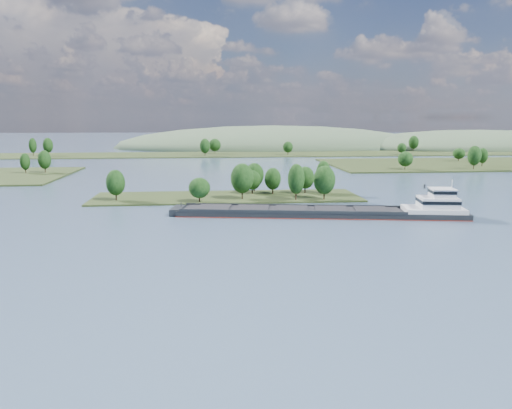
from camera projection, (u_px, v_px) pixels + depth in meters
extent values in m
plane|color=#3D4E69|center=(236.00, 234.00, 130.06)|extent=(1800.00, 1800.00, 0.00)
cube|color=#222E14|center=(227.00, 198.00, 188.88)|extent=(100.00, 30.00, 1.20)
cylinder|color=black|center=(296.00, 194.00, 180.18)|extent=(0.50, 0.50, 4.29)
ellipsoid|color=black|center=(296.00, 179.00, 179.24)|extent=(6.22, 6.22, 11.04)
cylinder|color=black|center=(254.00, 187.00, 201.00)|extent=(0.50, 0.50, 3.77)
ellipsoid|color=black|center=(254.00, 175.00, 200.17)|extent=(7.57, 7.57, 9.69)
cylinder|color=black|center=(242.00, 193.00, 182.44)|extent=(0.50, 0.50, 4.27)
ellipsoid|color=black|center=(242.00, 178.00, 181.51)|extent=(8.47, 8.47, 10.97)
cylinder|color=black|center=(252.00, 190.00, 194.90)|extent=(0.50, 0.50, 3.00)
ellipsoid|color=black|center=(252.00, 180.00, 194.25)|extent=(6.87, 6.87, 7.71)
cylinder|color=black|center=(200.00, 198.00, 175.78)|extent=(0.50, 0.50, 2.83)
ellipsoid|color=black|center=(199.00, 188.00, 175.16)|extent=(7.65, 7.65, 7.29)
cylinder|color=black|center=(116.00, 195.00, 179.10)|extent=(0.50, 0.50, 3.64)
ellipsoid|color=black|center=(115.00, 183.00, 178.30)|extent=(6.86, 6.86, 9.36)
cylinder|color=black|center=(273.00, 190.00, 194.11)|extent=(0.50, 0.50, 3.36)
ellipsoid|color=black|center=(273.00, 179.00, 193.37)|extent=(6.50, 6.50, 8.64)
cylinder|color=black|center=(323.00, 188.00, 197.04)|extent=(0.50, 0.50, 4.19)
ellipsoid|color=black|center=(323.00, 174.00, 196.12)|extent=(5.98, 5.98, 10.77)
cylinder|color=black|center=(324.00, 194.00, 180.75)|extent=(0.50, 0.50, 4.04)
ellipsoid|color=black|center=(324.00, 180.00, 179.87)|extent=(8.04, 8.04, 10.39)
cylinder|color=black|center=(305.00, 189.00, 196.41)|extent=(0.50, 0.50, 3.45)
ellipsoid|color=black|center=(305.00, 178.00, 195.65)|extent=(7.22, 7.22, 8.87)
cylinder|color=black|center=(45.00, 169.00, 267.38)|extent=(0.50, 0.50, 3.92)
ellipsoid|color=black|center=(44.00, 160.00, 266.52)|extent=(6.88, 6.88, 10.09)
cylinder|color=black|center=(26.00, 170.00, 264.87)|extent=(0.50, 0.50, 3.47)
ellipsoid|color=black|center=(25.00, 162.00, 264.11)|extent=(5.22, 5.22, 8.91)
cylinder|color=black|center=(405.00, 166.00, 284.04)|extent=(0.50, 0.50, 3.36)
ellipsoid|color=black|center=(405.00, 159.00, 283.30)|extent=(8.51, 8.51, 8.63)
cylinder|color=black|center=(474.00, 165.00, 285.43)|extent=(0.50, 0.50, 4.38)
ellipsoid|color=black|center=(474.00, 156.00, 284.47)|extent=(7.63, 7.63, 11.27)
cylinder|color=black|center=(482.00, 163.00, 302.51)|extent=(0.50, 0.50, 3.61)
ellipsoid|color=black|center=(483.00, 156.00, 301.72)|extent=(6.20, 6.20, 9.30)
cylinder|color=black|center=(459.00, 159.00, 337.86)|extent=(0.50, 0.50, 2.88)
ellipsoid|color=black|center=(459.00, 154.00, 337.23)|extent=(8.08, 8.08, 7.41)
cube|color=#222E14|center=(216.00, 155.00, 404.55)|extent=(900.00, 60.00, 1.20)
cylinder|color=black|center=(33.00, 153.00, 387.13)|extent=(0.50, 0.50, 4.51)
ellipsoid|color=black|center=(33.00, 145.00, 386.14)|extent=(5.84, 5.84, 11.60)
cylinder|color=black|center=(401.00, 153.00, 399.44)|extent=(0.50, 0.50, 3.07)
ellipsoid|color=black|center=(402.00, 148.00, 398.76)|extent=(7.02, 7.02, 7.89)
cylinder|color=black|center=(215.00, 151.00, 409.75)|extent=(0.50, 0.50, 4.04)
ellipsoid|color=black|center=(215.00, 145.00, 408.86)|extent=(9.76, 9.76, 10.38)
cylinder|color=black|center=(413.00, 149.00, 437.09)|extent=(0.50, 0.50, 4.49)
ellipsoid|color=black|center=(414.00, 142.00, 436.10)|extent=(8.82, 8.82, 11.54)
cylinder|color=black|center=(48.00, 153.00, 387.61)|extent=(0.50, 0.50, 4.57)
ellipsoid|color=black|center=(48.00, 145.00, 386.61)|extent=(7.62, 7.62, 11.74)
cylinder|color=black|center=(288.00, 153.00, 397.77)|extent=(0.50, 0.50, 3.48)
ellipsoid|color=black|center=(288.00, 147.00, 397.01)|extent=(8.07, 8.07, 8.95)
cylinder|color=black|center=(205.00, 153.00, 384.56)|extent=(0.50, 0.50, 4.42)
ellipsoid|color=black|center=(205.00, 146.00, 383.59)|extent=(7.89, 7.89, 11.36)
ellipsoid|color=#3C5238|center=(475.00, 148.00, 498.15)|extent=(260.00, 140.00, 36.00)
ellipsoid|color=#3C5238|center=(273.00, 147.00, 508.35)|extent=(320.00, 160.00, 44.00)
cube|color=black|center=(320.00, 214.00, 154.26)|extent=(88.96, 25.70, 2.43)
cube|color=maroon|center=(320.00, 216.00, 154.34)|extent=(89.21, 25.96, 0.28)
cube|color=black|center=(292.00, 206.00, 159.93)|extent=(67.58, 11.92, 0.88)
cube|color=black|center=(292.00, 212.00, 149.29)|extent=(67.58, 11.92, 0.88)
cube|color=black|center=(292.00, 209.00, 154.64)|extent=(67.00, 20.91, 0.33)
cube|color=black|center=(214.00, 207.00, 156.27)|extent=(11.32, 10.60, 0.39)
cube|color=black|center=(253.00, 208.00, 155.43)|extent=(11.32, 10.60, 0.39)
cube|color=black|center=(292.00, 208.00, 154.58)|extent=(11.32, 10.60, 0.39)
cube|color=black|center=(331.00, 209.00, 153.73)|extent=(11.32, 10.60, 0.39)
cube|color=black|center=(371.00, 209.00, 152.89)|extent=(11.32, 10.60, 0.39)
cube|color=black|center=(178.00, 211.00, 157.30)|extent=(4.93, 10.35, 2.21)
cylinder|color=black|center=(181.00, 206.00, 156.96)|extent=(0.31, 0.31, 2.43)
cube|color=silver|center=(434.00, 209.00, 151.55)|extent=(19.20, 13.42, 1.33)
cube|color=silver|center=(438.00, 202.00, 151.09)|extent=(12.37, 10.56, 3.31)
cube|color=black|center=(438.00, 201.00, 151.01)|extent=(12.62, 10.82, 0.99)
cube|color=silver|center=(442.00, 193.00, 150.52)|extent=(7.64, 7.64, 2.43)
cube|color=black|center=(442.00, 192.00, 150.44)|extent=(7.90, 7.90, 0.88)
cube|color=silver|center=(442.00, 189.00, 150.29)|extent=(8.15, 8.15, 0.22)
cylinder|color=silver|center=(452.00, 184.00, 149.87)|extent=(0.25, 0.25, 2.87)
cylinder|color=black|center=(425.00, 186.00, 153.82)|extent=(0.64, 0.64, 1.33)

